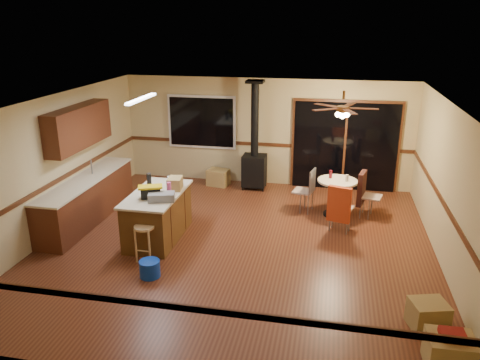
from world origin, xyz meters
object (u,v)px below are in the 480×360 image
(wood_stove, at_px, (254,159))
(box_corner_b, at_px, (428,315))
(chair_near, at_px, (340,204))
(chair_right, at_px, (363,189))
(kitchen_island, at_px, (158,215))
(bar_stool, at_px, (145,243))
(chair_left, at_px, (308,186))
(box_corner_a, at_px, (450,352))
(dining_table, at_px, (337,192))
(toolbox_grey, at_px, (161,197))
(box_under_window, at_px, (218,177))
(blue_bucket, at_px, (150,269))
(toolbox_black, at_px, (151,193))

(wood_stove, height_order, box_corner_b, wood_stove)
(chair_near, distance_m, chair_right, 1.08)
(kitchen_island, relative_size, bar_stool, 2.69)
(bar_stool, xyz_separation_m, box_corner_b, (4.40, -1.02, -0.13))
(chair_left, bearing_deg, box_corner_b, -63.68)
(chair_right, relative_size, box_corner_a, 1.31)
(dining_table, height_order, chair_right, chair_right)
(chair_near, xyz_separation_m, box_corner_b, (1.18, -2.74, -0.41))
(kitchen_island, height_order, toolbox_grey, toolbox_grey)
(dining_table, height_order, box_under_window, dining_table)
(chair_near, bearing_deg, kitchen_island, -165.27)
(box_corner_b, bearing_deg, chair_right, 100.78)
(chair_near, bearing_deg, blue_bucket, -142.78)
(chair_left, relative_size, box_corner_a, 0.96)
(dining_table, relative_size, chair_left, 1.58)
(wood_stove, relative_size, chair_near, 3.60)
(toolbox_grey, xyz_separation_m, toolbox_black, (-0.24, 0.10, 0.02))
(toolbox_grey, bearing_deg, box_corner_b, -19.66)
(toolbox_black, relative_size, bar_stool, 0.54)
(dining_table, xyz_separation_m, box_corner_a, (1.34, -4.36, -0.32))
(dining_table, xyz_separation_m, chair_left, (-0.60, 0.08, 0.06))
(chair_near, relative_size, box_under_window, 1.41)
(chair_left, relative_size, chair_right, 0.74)
(toolbox_black, bearing_deg, toolbox_grey, -22.23)
(kitchen_island, xyz_separation_m, toolbox_grey, (0.23, -0.35, 0.52))
(box_corner_a, distance_m, box_corner_b, 0.76)
(chair_left, xyz_separation_m, box_corner_a, (1.94, -4.44, -0.39))
(box_under_window, height_order, box_corner_a, box_corner_a)
(dining_table, distance_m, box_corner_b, 3.83)
(toolbox_grey, bearing_deg, chair_right, 31.60)
(kitchen_island, bearing_deg, box_corner_a, -29.63)
(bar_stool, height_order, box_corner_b, bar_stool)
(bar_stool, bearing_deg, chair_left, 46.07)
(blue_bucket, xyz_separation_m, chair_right, (3.42, 3.20, 0.46))
(dining_table, bearing_deg, kitchen_island, -151.83)
(dining_table, height_order, chair_near, chair_near)
(blue_bucket, bearing_deg, bar_stool, 118.03)
(kitchen_island, height_order, box_corner_b, kitchen_island)
(bar_stool, xyz_separation_m, dining_table, (3.17, 2.59, 0.21))
(kitchen_island, distance_m, chair_right, 4.21)
(toolbox_grey, xyz_separation_m, blue_bucket, (0.13, -1.02, -0.83))
(chair_right, distance_m, box_corner_a, 4.55)
(box_under_window, xyz_separation_m, box_corner_a, (4.21, -5.72, 0.00))
(chair_right, relative_size, box_under_window, 1.41)
(kitchen_island, bearing_deg, dining_table, 28.17)
(blue_bucket, bearing_deg, chair_left, 54.21)
(dining_table, distance_m, chair_right, 0.54)
(chair_near, xyz_separation_m, box_under_window, (-2.92, 2.23, -0.40))
(kitchen_island, relative_size, box_corner_a, 3.14)
(dining_table, relative_size, chair_right, 1.16)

